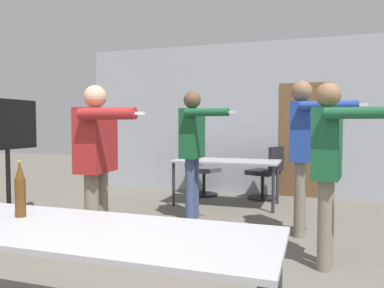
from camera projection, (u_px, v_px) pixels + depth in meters
The scene contains 11 objects.
back_wall at pixel (246, 119), 7.06m from camera, with size 6.35×0.12×2.83m.
conference_table_near at pixel (88, 239), 2.11m from camera, with size 2.17×0.78×0.73m.
conference_table_far at pixel (226, 164), 6.07m from camera, with size 1.69×0.79×0.73m.
tv_screen at pixel (7, 146), 4.98m from camera, with size 0.44×1.06×1.65m.
person_right_polo at pixel (302, 141), 4.37m from camera, with size 0.80×0.61×1.82m.
person_center_tall at pixel (193, 142), 5.09m from camera, with size 0.79×0.64×1.76m.
person_near_casual at pixel (329, 156), 3.38m from camera, with size 0.75×0.67×1.69m.
person_far_watching at pixel (97, 153), 3.80m from camera, with size 0.81×0.68×1.71m.
office_chair_mid_tucked at pixel (201, 171), 6.94m from camera, with size 0.67×0.64×0.93m.
office_chair_far_right at pixel (266, 175), 6.52m from camera, with size 0.65×0.61×0.93m.
beer_bottle at pixel (20, 190), 2.36m from camera, with size 0.07×0.07×0.36m.
Camera 1 is at (1.26, -1.50, 1.32)m, focal length 35.00 mm.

